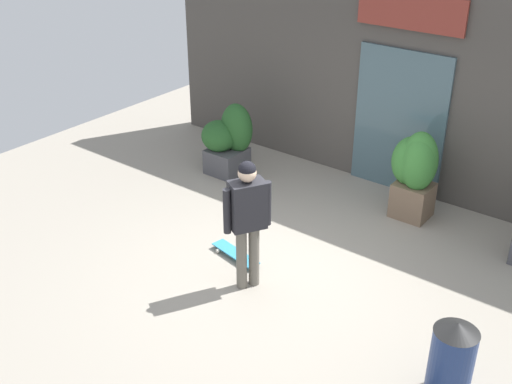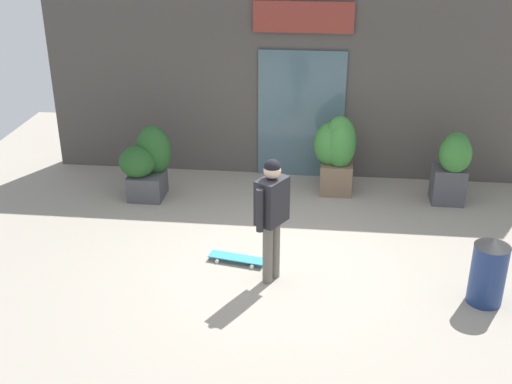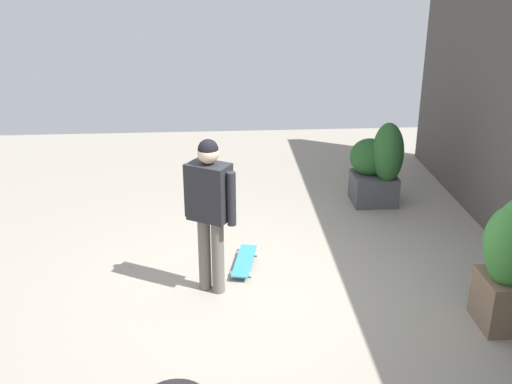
{
  "view_description": "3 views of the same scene",
  "coord_description": "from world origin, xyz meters",
  "px_view_note": "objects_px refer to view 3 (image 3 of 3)",
  "views": [
    {
      "loc": [
        3.83,
        -5.37,
        4.62
      ],
      "look_at": [
        -0.34,
        0.05,
        1.01
      ],
      "focal_mm": 44.14,
      "sensor_mm": 36.0,
      "label": 1
    },
    {
      "loc": [
        0.48,
        -7.53,
        4.54
      ],
      "look_at": [
        -0.34,
        0.05,
        1.01
      ],
      "focal_mm": 45.23,
      "sensor_mm": 36.0,
      "label": 2
    },
    {
      "loc": [
        5.74,
        -0.37,
        3.48
      ],
      "look_at": [
        -0.34,
        0.05,
        1.01
      ],
      "focal_mm": 44.19,
      "sensor_mm": 36.0,
      "label": 3
    }
  ],
  "objects_px": {
    "skateboard": "(244,261)",
    "planter_box_right": "(378,164)",
    "skateboarder": "(210,201)",
    "planter_box_mid": "(512,254)"
  },
  "relations": [
    {
      "from": "skateboarder",
      "to": "planter_box_right",
      "type": "height_order",
      "value": "skateboarder"
    },
    {
      "from": "skateboard",
      "to": "planter_box_mid",
      "type": "distance_m",
      "value": 2.85
    },
    {
      "from": "planter_box_mid",
      "to": "skateboarder",
      "type": "bearing_deg",
      "value": -106.3
    },
    {
      "from": "planter_box_right",
      "to": "planter_box_mid",
      "type": "height_order",
      "value": "planter_box_mid"
    },
    {
      "from": "skateboard",
      "to": "planter_box_right",
      "type": "distance_m",
      "value": 2.66
    },
    {
      "from": "skateboard",
      "to": "planter_box_right",
      "type": "relative_size",
      "value": 0.67
    },
    {
      "from": "planter_box_mid",
      "to": "skateboard",
      "type": "bearing_deg",
      "value": -118.45
    },
    {
      "from": "skateboard",
      "to": "planter_box_right",
      "type": "height_order",
      "value": "planter_box_right"
    },
    {
      "from": "planter_box_mid",
      "to": "planter_box_right",
      "type": "bearing_deg",
      "value": -170.95
    },
    {
      "from": "skateboarder",
      "to": "skateboard",
      "type": "relative_size",
      "value": 2.11
    }
  ]
}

